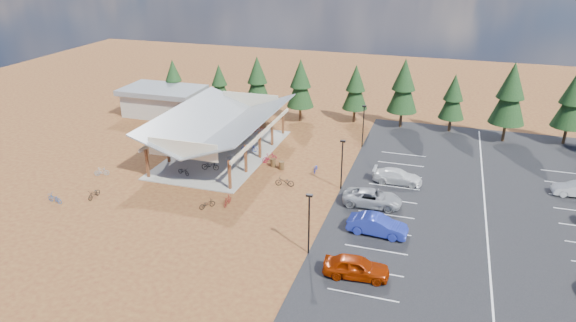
{
  "coord_description": "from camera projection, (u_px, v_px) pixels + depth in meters",
  "views": [
    {
      "loc": [
        13.84,
        -43.14,
        22.38
      ],
      "look_at": [
        -0.58,
        2.3,
        2.16
      ],
      "focal_mm": 32.0,
      "sensor_mm": 36.0,
      "label": 1
    }
  ],
  "objects": [
    {
      "name": "bike_12",
      "position": [
        207.0,
        204.0,
        46.98
      ],
      "size": [
        1.39,
        1.61,
        0.83
      ],
      "primitive_type": "imported",
      "rotation": [
        0.0,
        0.0,
        2.5
      ],
      "color": "black",
      "rests_on": "ground"
    },
    {
      "name": "lamp_post_1",
      "position": [
        342.0,
        161.0,
        49.65
      ],
      "size": [
        0.5,
        0.25,
        5.14
      ],
      "color": "black",
      "rests_on": "ground"
    },
    {
      "name": "bike_pavilion",
      "position": [
        221.0,
        122.0,
        57.88
      ],
      "size": [
        11.65,
        19.4,
        4.97
      ],
      "color": "#542918",
      "rests_on": "concrete_pad"
    },
    {
      "name": "ground",
      "position": [
        287.0,
        191.0,
        50.45
      ],
      "size": [
        140.0,
        140.0,
        0.0
      ],
      "primitive_type": "plane",
      "color": "#5F2819",
      "rests_on": "ground"
    },
    {
      "name": "trash_bin_0",
      "position": [
        273.0,
        163.0,
        55.73
      ],
      "size": [
        0.6,
        0.6,
        0.9
      ],
      "primitive_type": "cylinder",
      "color": "#4E351B",
      "rests_on": "ground"
    },
    {
      "name": "pine_1",
      "position": [
        219.0,
        83.0,
        73.18
      ],
      "size": [
        2.89,
        2.89,
        6.74
      ],
      "color": "#382314",
      "rests_on": "ground"
    },
    {
      "name": "lamp_post_0",
      "position": [
        309.0,
        220.0,
        39.12
      ],
      "size": [
        0.5,
        0.25,
        5.14
      ],
      "color": "black",
      "rests_on": "ground"
    },
    {
      "name": "bike_16",
      "position": [
        285.0,
        182.0,
        51.18
      ],
      "size": [
        1.96,
        0.86,
        1.0
      ],
      "primitive_type": "imported",
      "rotation": [
        0.0,
        0.0,
        4.82
      ],
      "color": "black",
      "rests_on": "ground"
    },
    {
      "name": "bike_6",
      "position": [
        249.0,
        148.0,
        59.41
      ],
      "size": [
        2.03,
        1.14,
        1.01
      ],
      "primitive_type": "imported",
      "rotation": [
        0.0,
        0.0,
        1.83
      ],
      "color": "#23379F",
      "rests_on": "concrete_pad"
    },
    {
      "name": "bike_8",
      "position": [
        94.0,
        194.0,
        48.8
      ],
      "size": [
        0.66,
        1.76,
        0.92
      ],
      "primitive_type": "imported",
      "rotation": [
        0.0,
        0.0,
        0.03
      ],
      "color": "black",
      "rests_on": "ground"
    },
    {
      "name": "car_1",
      "position": [
        377.0,
        225.0,
        42.54
      ],
      "size": [
        5.07,
        2.05,
        1.64
      ],
      "primitive_type": "imported",
      "rotation": [
        0.0,
        0.0,
        1.51
      ],
      "color": "#212F9F",
      "rests_on": "asphalt_lot"
    },
    {
      "name": "pine_8",
      "position": [
        573.0,
        100.0,
        60.08
      ],
      "size": [
        3.89,
        3.89,
        9.07
      ],
      "color": "#382314",
      "rests_on": "ground"
    },
    {
      "name": "bike_9",
      "position": [
        102.0,
        172.0,
        53.54
      ],
      "size": [
        1.55,
        1.05,
        0.91
      ],
      "primitive_type": "imported",
      "rotation": [
        0.0,
        0.0,
        2.02
      ],
      "color": "#999DA2",
      "rests_on": "ground"
    },
    {
      "name": "bike_4",
      "position": [
        210.0,
        166.0,
        54.62
      ],
      "size": [
        1.98,
        0.97,
        0.99
      ],
      "primitive_type": "imported",
      "rotation": [
        0.0,
        0.0,
        1.74
      ],
      "color": "black",
      "rests_on": "concrete_pad"
    },
    {
      "name": "asphalt_lot",
      "position": [
        485.0,
        203.0,
        47.92
      ],
      "size": [
        27.0,
        44.0,
        0.04
      ],
      "primitive_type": "cube",
      "color": "black",
      "rests_on": "ground"
    },
    {
      "name": "pine_6",
      "position": [
        453.0,
        97.0,
        64.57
      ],
      "size": [
        3.24,
        3.24,
        7.55
      ],
      "color": "#382314",
      "rests_on": "ground"
    },
    {
      "name": "bike_3",
      "position": [
        216.0,
        132.0,
        64.41
      ],
      "size": [
        1.88,
        1.04,
        1.09
      ],
      "primitive_type": "imported",
      "rotation": [
        0.0,
        0.0,
        1.26
      ],
      "color": "maroon",
      "rests_on": "concrete_pad"
    },
    {
      "name": "bike_0",
      "position": [
        184.0,
        171.0,
        53.51
      ],
      "size": [
        1.66,
        1.01,
        0.82
      ],
      "primitive_type": "imported",
      "rotation": [
        0.0,
        0.0,
        1.25
      ],
      "color": "black",
      "rests_on": "concrete_pad"
    },
    {
      "name": "car_2",
      "position": [
        372.0,
        198.0,
        47.26
      ],
      "size": [
        5.55,
        2.77,
        1.51
      ],
      "primitive_type": "imported",
      "rotation": [
        0.0,
        0.0,
        1.62
      ],
      "color": "#97999E",
      "rests_on": "asphalt_lot"
    },
    {
      "name": "pine_0",
      "position": [
        174.0,
        78.0,
        74.55
      ],
      "size": [
        3.05,
        3.05,
        7.11
      ],
      "color": "#382314",
      "rests_on": "ground"
    },
    {
      "name": "trash_bin_1",
      "position": [
        282.0,
        165.0,
        55.06
      ],
      "size": [
        0.6,
        0.6,
        0.9
      ],
      "primitive_type": "cylinder",
      "color": "#4E351B",
      "rests_on": "ground"
    },
    {
      "name": "bike_14",
      "position": [
        316.0,
        168.0,
        54.42
      ],
      "size": [
        0.64,
        1.59,
        0.82
      ],
      "primitive_type": "imported",
      "rotation": [
        0.0,
        0.0,
        0.06
      ],
      "color": "#142697",
      "rests_on": "ground"
    },
    {
      "name": "car_3",
      "position": [
        397.0,
        176.0,
        51.73
      ],
      "size": [
        4.92,
        2.01,
        1.43
      ],
      "primitive_type": "imported",
      "rotation": [
        0.0,
        0.0,
        1.57
      ],
      "color": "silver",
      "rests_on": "asphalt_lot"
    },
    {
      "name": "bike_7",
      "position": [
        258.0,
        128.0,
        65.57
      ],
      "size": [
        1.81,
        0.77,
        1.05
      ],
      "primitive_type": "imported",
      "rotation": [
        0.0,
        0.0,
        1.73
      ],
      "color": "#9B3218",
      "rests_on": "concrete_pad"
    },
    {
      "name": "lamp_post_2",
      "position": [
        363.0,
        123.0,
        60.18
      ],
      "size": [
        0.5,
        0.25,
        5.14
      ],
      "color": "black",
      "rests_on": "ground"
    },
    {
      "name": "bike_15",
      "position": [
        270.0,
        158.0,
        56.83
      ],
      "size": [
        1.59,
        1.64,
        1.07
      ],
      "primitive_type": "imported",
      "rotation": [
        0.0,
        0.0,
        2.39
      ],
      "color": "maroon",
      "rests_on": "ground"
    },
    {
      "name": "bike_1",
      "position": [
        195.0,
        153.0,
        57.95
      ],
      "size": [
        1.77,
        0.58,
        1.05
      ],
      "primitive_type": "imported",
      "rotation": [
        0.0,
        0.0,
        1.62
      ],
      "color": "gray",
      "rests_on": "concrete_pad"
    },
    {
      "name": "bike_2",
      "position": [
        209.0,
        135.0,
        63.52
      ],
      "size": [
        1.84,
        1.13,
        0.91
      ],
      "primitive_type": "imported",
      "rotation": [
        0.0,
        0.0,
        1.89
      ],
      "color": "navy",
      "rests_on": "concrete_pad"
    },
    {
      "name": "bike_11",
      "position": [
        228.0,
        200.0,
        47.47
      ],
      "size": [
        0.47,
        1.62,
        0.97
      ],
      "primitive_type": "imported",
      "rotation": [
        0.0,
        0.0,
        0.01
      ],
      "color": "maroon",
      "rests_on": "ground"
    },
    {
      "name": "pine_5",
      "position": [
        404.0,
        86.0,
        65.81
      ],
      "size": [
        3.91,
        3.91,
        9.1
      ],
      "color": "#382314",
      "rests_on": "ground"
    },
    {
      "name": "pine_4",
      "position": [
        356.0,
        88.0,
        68.04
      ],
      "size": [
        3.38,
        3.38,
        7.86
      ],
      "color": "#382314",
      "rests_on": "ground"
    },
    {
      "name": "outbuilding",
      "position": [
        163.0,
        101.0,
        72.14
      ],
      "size": [
        11.0,
        7.0,
        3.9
      ],
      "color": "#ADA593",
      "rests_on": "ground"
    },
    {
      "name": "bike_10",
      "position": [
        55.0,
        198.0,
        47.89
      ],
      "size": [
        1.86,
        0.93,
        0.93
      ],
      "primitive_type": "imported",
      "rotation": [
        0.0,
        0.0,
        4.53
      ],
      "color": "#1A4B96",
      "rests_on": "ground"
    },
    {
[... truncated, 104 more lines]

